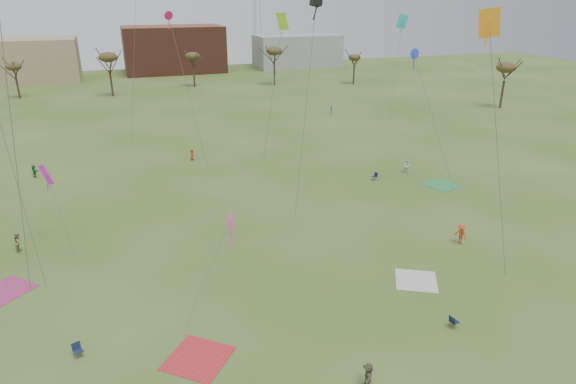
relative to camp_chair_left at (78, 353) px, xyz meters
name	(u,v)px	position (x,y,z in m)	size (l,w,h in m)	color
ground	(355,348)	(15.46, -4.64, -0.26)	(260.00, 260.00, 0.00)	#325A1C
spectator_fore_b	(19,242)	(-5.05, 15.28, 0.56)	(0.80, 0.62, 1.65)	#90835B
spectator_fore_c	(368,376)	(14.69, -7.69, 0.52)	(1.44, 0.46, 1.55)	brown
flyer_mid_b	(461,234)	(29.84, 4.47, 0.63)	(1.15, 0.66, 1.77)	#AF4220
spectator_mid_e	(407,166)	(35.30, 21.60, 0.56)	(0.80, 0.62, 1.64)	silver
flyer_far_a	(34,171)	(-5.98, 34.39, 0.50)	(1.41, 0.45, 1.52)	#277746
flyer_far_b	(192,155)	(12.16, 34.87, 0.46)	(0.70, 0.45, 1.43)	#A2401B
flyer_far_c	(331,110)	(39.59, 53.13, 0.50)	(0.98, 0.56, 1.52)	#22619F
blanket_red	(198,358)	(6.51, -2.45, -0.26)	(3.30, 3.30, 0.03)	red
blanket_cream	(416,281)	(23.10, 0.62, -0.26)	(2.94, 2.94, 0.03)	silver
blanket_plum	(6,290)	(-5.16, 9.14, -0.26)	(3.09, 3.09, 0.03)	#A83368
blanket_olive	(442,185)	(36.84, 16.63, -0.26)	(3.24, 3.24, 0.03)	#32894C
camp_chair_left	(78,353)	(0.00, 0.00, 0.00)	(0.67, 0.69, 0.87)	#16203D
camp_chair_center	(454,324)	(22.24, -4.90, 0.00)	(0.63, 0.59, 0.87)	#131F35
camp_chair_right	(375,178)	(30.52, 20.58, 0.00)	(0.67, 0.64, 0.87)	#131435
tree_line	(159,65)	(12.62, 74.48, 6.83)	(117.44, 49.32, 8.91)	#3A2B1E
building_tan	(7,61)	(-19.54, 110.36, 4.74)	(32.00, 14.00, 10.00)	#937F60
building_brick	(174,49)	(20.46, 115.36, 5.74)	(26.00, 16.00, 12.00)	brown
building_grey	(297,51)	(55.46, 113.36, 4.24)	(24.00, 12.00, 9.00)	gray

